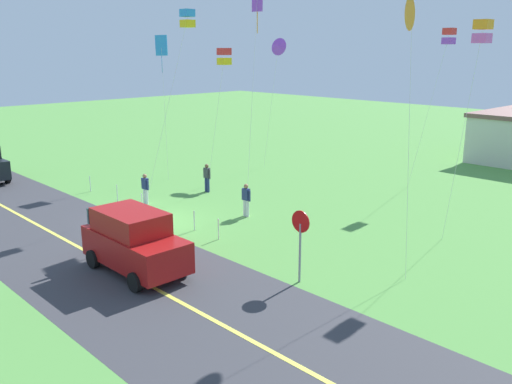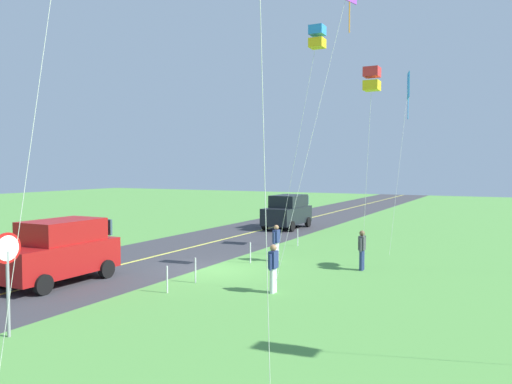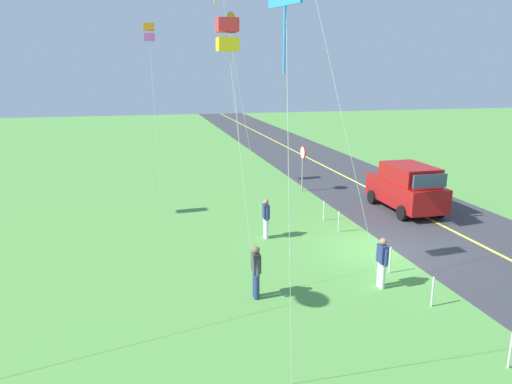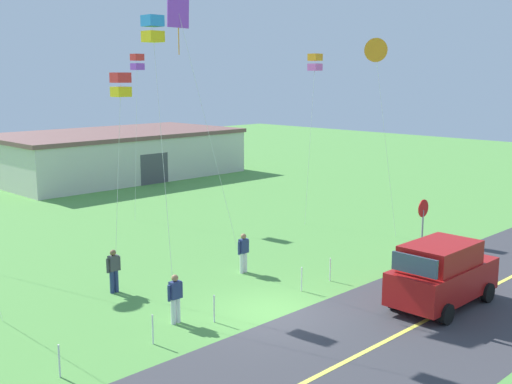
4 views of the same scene
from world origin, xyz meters
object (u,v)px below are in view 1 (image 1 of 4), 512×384
Objects in this scene: person_adult_near at (145,188)px; person_child_watcher at (207,177)px; kite_cyan_top at (412,15)px; stop_sign at (300,232)px; kite_blue_mid at (257,3)px; kite_pink_drift at (161,48)px; kite_green_far at (482,32)px; kite_purple_back at (278,47)px; kite_yellow_high at (224,57)px; kite_orange_near at (449,37)px; car_suv_foreground at (134,241)px; person_adult_companion at (246,199)px; kite_red_low at (187,19)px.

person_adult_near is 3.89m from person_child_watcher.
stop_sign is at bearing -111.40° from kite_cyan_top.
kite_blue_mid is 10.00m from kite_cyan_top.
stop_sign is 18.99m from kite_pink_drift.
kite_purple_back is (-15.35, 4.90, -0.46)m from kite_green_far.
stop_sign is 1.60× the size of person_adult_near.
kite_pink_drift reaches higher than person_adult_near.
kite_orange_near is (7.44, 9.71, 1.05)m from kite_yellow_high.
kite_yellow_high is at bearing 177.19° from kite_blue_mid.
car_suv_foreground is 0.52× the size of kite_purple_back.
person_child_watcher is 8.66m from kite_pink_drift.
kite_blue_mid is at bearing -53.08° from kite_purple_back.
person_adult_near is 5.65m from person_adult_companion.
kite_cyan_top reaches higher than person_adult_companion.
kite_cyan_top reaches higher than car_suv_foreground.
kite_red_low reaches higher than person_adult_companion.
kite_green_far is 18.97m from kite_pink_drift.
car_suv_foreground is at bearing 92.64° from person_child_watcher.
person_child_watcher is at bearing -170.53° from kite_green_far.
kite_cyan_top is at bearing -31.35° from kite_purple_back.
kite_yellow_high is (0.14, 2.22, -1.82)m from kite_red_low.
kite_red_low is at bearing -93.63° from kite_yellow_high.
kite_purple_back reaches higher than stop_sign.
kite_yellow_high is at bearing -126.10° from person_adult_near.
person_adult_near is 0.19× the size of kite_purple_back.
person_child_watcher is (-11.83, 5.48, -0.94)m from stop_sign.
kite_blue_mid is 3.64m from kite_yellow_high.
kite_pink_drift is 7.35m from kite_purple_back.
person_child_watcher is 6.62m from kite_yellow_high.
kite_purple_back is at bearing 110.35° from kite_yellow_high.
kite_blue_mid is 1.21× the size of kite_orange_near.
kite_purple_back is (3.55, 6.44, 0.06)m from kite_pink_drift.
kite_blue_mid is (-8.25, 5.93, 8.11)m from stop_sign.
kite_cyan_top is at bearing -0.67° from kite_red_low.
kite_red_low is 1.09× the size of kite_orange_near.
person_adult_near is at bearing -115.11° from kite_red_low.
kite_orange_near reaches higher than person_adult_companion.
person_child_watcher is at bearing -95.10° from person_adult_companion.
car_suv_foreground is 8.96m from person_adult_near.
car_suv_foreground is 2.75× the size of person_child_watcher.
stop_sign is at bearing 119.61° from person_child_watcher.
kite_green_far reaches higher than stop_sign.
kite_orange_near is at bearing 102.26° from stop_sign.
person_adult_near is at bearing 144.87° from car_suv_foreground.
kite_orange_near is 0.94× the size of kite_cyan_top.
kite_yellow_high is at bearing -172.31° from kite_green_far.
kite_red_low reaches higher than kite_purple_back.
kite_pink_drift is at bearing -144.73° from kite_orange_near.
person_child_watcher is 0.20× the size of kite_yellow_high.
car_suv_foreground is 11.50m from person_child_watcher.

